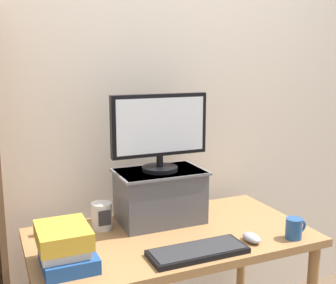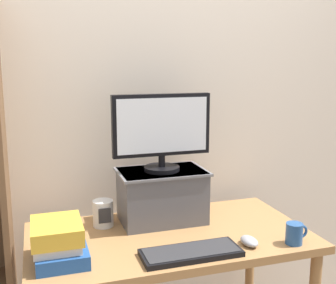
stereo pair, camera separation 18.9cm
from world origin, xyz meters
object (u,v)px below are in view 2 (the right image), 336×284
object	(u,v)px
riser_box	(162,195)
desk	(170,252)
computer_monitor	(162,130)
coffee_mug	(295,233)
desk_speaker	(103,213)
keyboard	(191,253)
computer_mouse	(249,241)
book_stack	(59,242)

from	to	relation	value
riser_box	desk	bearing A→B (deg)	-94.57
computer_monitor	coffee_mug	world-z (taller)	computer_monitor
riser_box	coffee_mug	xyz separation A→B (m)	(0.46, -0.43, -0.09)
computer_monitor	desk_speaker	xyz separation A→B (m)	(-0.28, 0.02, -0.39)
keyboard	desk_speaker	bearing A→B (deg)	124.66
computer_monitor	coffee_mug	distance (m)	0.75
riser_box	keyboard	xyz separation A→B (m)	(0.00, -0.40, -0.12)
coffee_mug	computer_monitor	bearing A→B (deg)	137.51
desk	computer_mouse	world-z (taller)	computer_mouse
computer_monitor	book_stack	xyz separation A→B (m)	(-0.50, -0.28, -0.37)
desk	riser_box	world-z (taller)	riser_box
desk	keyboard	bearing A→B (deg)	-86.22
keyboard	desk	bearing A→B (deg)	93.78
book_stack	riser_box	bearing A→B (deg)	29.12
keyboard	desk_speaker	xyz separation A→B (m)	(-0.29, 0.41, 0.05)
computer_mouse	book_stack	size ratio (longest dim) A/B	0.43
book_stack	coffee_mug	size ratio (longest dim) A/B	2.40
keyboard	desk_speaker	size ratio (longest dim) A/B	3.24
riser_box	computer_mouse	world-z (taller)	riser_box
keyboard	coffee_mug	bearing A→B (deg)	-3.70
desk	desk_speaker	size ratio (longest dim) A/B	10.06
computer_monitor	desk_speaker	bearing A→B (deg)	176.12
computer_monitor	riser_box	bearing A→B (deg)	90.00
desk	computer_mouse	size ratio (longest dim) A/B	12.08
computer_monitor	desk_speaker	size ratio (longest dim) A/B	3.77
desk_speaker	computer_monitor	bearing A→B (deg)	-3.88
riser_box	computer_mouse	distance (m)	0.48
keyboard	riser_box	bearing A→B (deg)	90.32
computer_mouse	coffee_mug	world-z (taller)	coffee_mug
keyboard	coffee_mug	size ratio (longest dim) A/B	3.97
desk	riser_box	distance (m)	0.27
computer_mouse	computer_monitor	bearing A→B (deg)	125.58
computer_monitor	coffee_mug	xyz separation A→B (m)	(0.46, -0.42, -0.41)
computer_mouse	desk_speaker	distance (m)	0.69
computer_mouse	desk_speaker	xyz separation A→B (m)	(-0.56, 0.40, 0.04)
riser_box	desk_speaker	bearing A→B (deg)	176.42
computer_monitor	keyboard	xyz separation A→B (m)	(0.00, -0.39, -0.44)
keyboard	book_stack	bearing A→B (deg)	167.22
keyboard	book_stack	size ratio (longest dim) A/B	1.66
riser_box	computer_mouse	bearing A→B (deg)	-54.53
keyboard	computer_monitor	bearing A→B (deg)	90.32
desk	riser_box	bearing A→B (deg)	85.43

